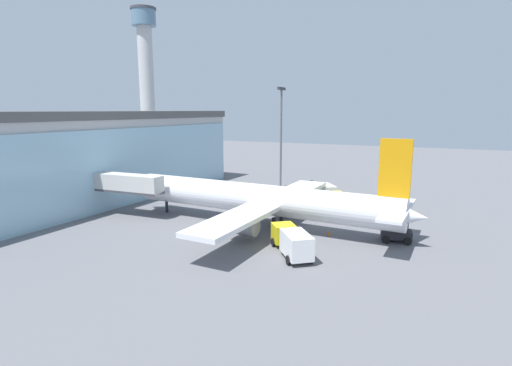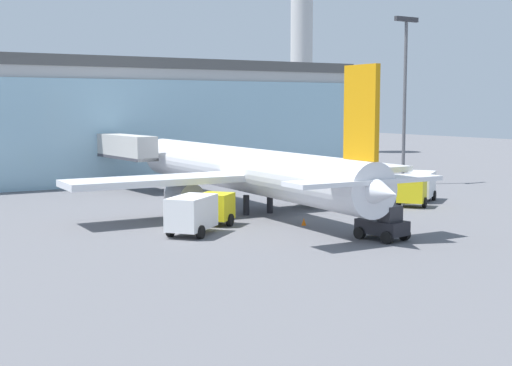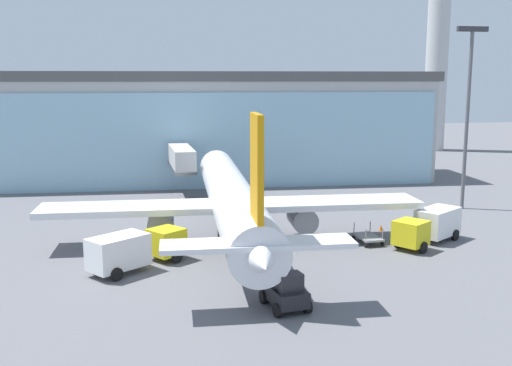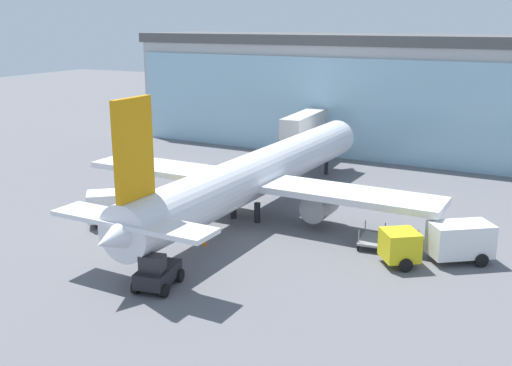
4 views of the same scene
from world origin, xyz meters
The scene contains 10 objects.
ground centered at (0.00, 0.00, 0.00)m, with size 240.00×240.00×0.00m, color slate.
terminal_building centered at (-0.01, 35.33, 6.97)m, with size 59.85×16.10×13.95m.
jet_bridge centered at (-3.57, 25.63, 4.32)m, with size 2.65×12.67×5.70m.
airplane centered at (-0.62, 5.94, 3.37)m, with size 30.77×38.33×11.28m.
catering_truck centered at (-8.48, -0.65, 1.47)m, with size 7.13×6.18×2.65m.
fuel_truck centered at (14.80, 1.61, 1.47)m, with size 7.26×5.94×2.65m.
baggage_cart centered at (9.97, 2.55, 0.50)m, with size 1.80×2.91×1.50m.
pushback_tug centered at (0.16, -9.73, 0.97)m, with size 2.61×3.45×2.30m.
safety_cone_nose centered at (-0.86, -2.43, 0.28)m, with size 0.36×0.36×0.55m, color orange.
safety_cone_wingtip centered at (12.58, 6.12, 0.28)m, with size 0.36×0.36×0.55m, color orange.
Camera 4 is at (19.74, -37.01, 15.51)m, focal length 42.00 mm.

